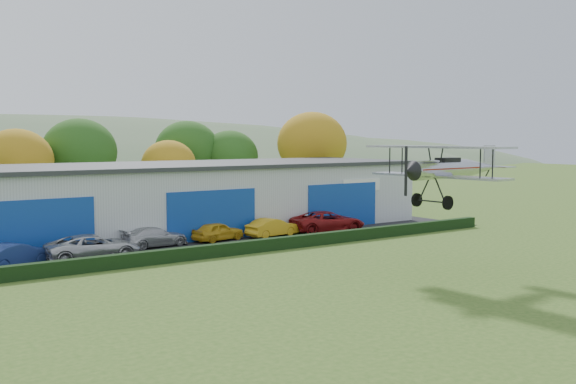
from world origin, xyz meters
TOP-DOWN VIEW (x-y plane):
  - ground at (0.00, 0.00)m, footprint 300.00×300.00m
  - apron at (3.00, 21.00)m, footprint 48.00×9.00m
  - hedge at (3.00, 16.20)m, footprint 46.00×0.60m
  - hangar at (5.00, 27.98)m, footprint 40.60×12.60m
  - tree_belt at (0.85, 40.62)m, footprint 75.70×13.22m
  - car_1 at (-8.72, 19.80)m, footprint 4.37×2.94m
  - car_2 at (-4.46, 19.33)m, footprint 5.64×2.82m
  - car_3 at (0.43, 21.64)m, footprint 4.72×2.23m
  - car_4 at (5.18, 21.50)m, footprint 4.11×2.25m
  - car_5 at (9.35, 20.83)m, footprint 4.32×2.02m
  - car_6 at (14.21, 20.39)m, footprint 6.21×3.68m
  - biplane at (9.60, 4.45)m, footprint 7.49×8.59m

SIDE VIEW (x-z plane):
  - ground at x=0.00m, z-range 0.00..0.00m
  - apron at x=3.00m, z-range 0.00..0.05m
  - hedge at x=3.00m, z-range 0.00..0.80m
  - car_4 at x=5.18m, z-range 0.05..1.37m
  - car_3 at x=0.43m, z-range 0.05..1.38m
  - car_1 at x=-8.72m, z-range 0.05..1.41m
  - car_5 at x=9.35m, z-range 0.05..1.42m
  - car_2 at x=-4.46m, z-range 0.05..1.58m
  - car_6 at x=14.21m, z-range 0.05..1.67m
  - hangar at x=5.00m, z-range 0.01..5.31m
  - tree_belt at x=0.85m, z-range 0.55..10.67m
  - biplane at x=9.60m, z-range 4.15..7.37m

